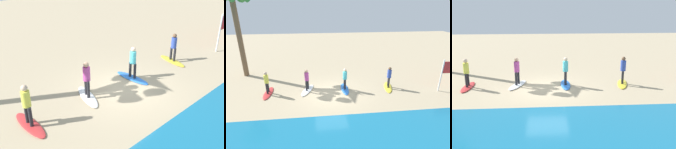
# 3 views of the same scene
# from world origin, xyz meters

# --- Properties ---
(ground_plane) EXTENTS (60.00, 60.00, 0.00)m
(ground_plane) POSITION_xyz_m (0.00, 0.00, 0.00)
(ground_plane) COLOR tan
(surfboard_yellow) EXTENTS (1.13, 2.17, 0.09)m
(surfboard_yellow) POSITION_xyz_m (-4.63, -0.46, 0.04)
(surfboard_yellow) COLOR yellow
(surfboard_yellow) RESTS_ON ground
(surfer_yellow) EXTENTS (0.32, 0.45, 1.64)m
(surfer_yellow) POSITION_xyz_m (-4.63, -0.46, 1.04)
(surfer_yellow) COLOR #232328
(surfer_yellow) RESTS_ON surfboard_yellow
(surfboard_blue) EXTENTS (0.58, 2.11, 0.09)m
(surfboard_blue) POSITION_xyz_m (-1.14, -0.54, 0.04)
(surfboard_blue) COLOR blue
(surfboard_blue) RESTS_ON ground
(surfer_blue) EXTENTS (0.32, 0.46, 1.64)m
(surfer_blue) POSITION_xyz_m (-1.14, -0.54, 1.04)
(surfer_blue) COLOR #232328
(surfer_blue) RESTS_ON surfboard_blue
(surfboard_white) EXTENTS (1.23, 2.17, 0.09)m
(surfboard_white) POSITION_xyz_m (1.75, -0.63, 0.04)
(surfboard_white) COLOR white
(surfboard_white) RESTS_ON ground
(surfer_white) EXTENTS (0.32, 0.44, 1.64)m
(surfer_white) POSITION_xyz_m (1.75, -0.63, 1.04)
(surfer_white) COLOR #232328
(surfer_white) RESTS_ON surfboard_white
(surfboard_red) EXTENTS (0.60, 2.11, 0.09)m
(surfboard_red) POSITION_xyz_m (4.64, -0.47, 0.04)
(surfboard_red) COLOR red
(surfboard_red) RESTS_ON ground
(surfer_red) EXTENTS (0.32, 0.46, 1.64)m
(surfer_red) POSITION_xyz_m (4.64, -0.47, 1.04)
(surfer_red) COLOR #232328
(surfer_red) RESTS_ON surfboard_red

